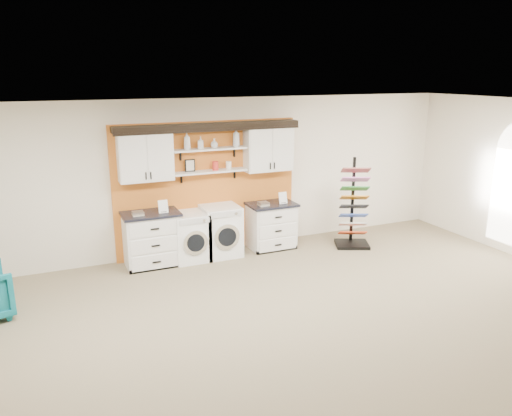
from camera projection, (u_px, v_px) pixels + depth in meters
name	position (u px, v px, depth m)	size (l,w,h in m)	color
floor	(315.00, 356.00, 5.87)	(10.00, 10.00, 0.00)	#86775A
ceiling	(324.00, 115.00, 5.13)	(10.00, 10.00, 0.00)	white
wall_back	(207.00, 177.00, 9.04)	(10.00, 10.00, 0.00)	#EFE3CE
accent_panel	(208.00, 188.00, 9.06)	(3.40, 0.07, 2.40)	#C96A22
upper_cabinet_left	(145.00, 156.00, 8.30)	(0.90, 0.35, 0.84)	white
upper_cabinet_right	(268.00, 148.00, 9.16)	(0.90, 0.35, 0.84)	white
shelf_lower	(210.00, 171.00, 8.83)	(1.32, 0.28, 0.03)	white
shelf_upper	(210.00, 149.00, 8.72)	(1.32, 0.28, 0.03)	white
crown_molding	(209.00, 126.00, 8.63)	(3.30, 0.41, 0.13)	black
picture_frame	(190.00, 165.00, 8.70)	(0.18, 0.02, 0.22)	black
canister_red	(215.00, 166.00, 8.84)	(0.11, 0.11, 0.16)	red
canister_cream	(229.00, 165.00, 8.94)	(0.10, 0.10, 0.14)	silver
base_cabinet_left	(152.00, 239.00, 8.53)	(0.96, 0.66, 0.94)	white
base_cabinet_right	(271.00, 225.00, 9.41)	(0.89, 0.66, 0.87)	white
washer	(190.00, 236.00, 8.80)	(0.62, 0.71, 0.86)	white
dryer	(221.00, 231.00, 9.01)	(0.66, 0.71, 0.92)	white
sample_rack	(353.00, 219.00, 9.48)	(0.77, 0.72, 1.69)	black
soap_bottle_a	(187.00, 141.00, 8.53)	(0.11, 0.12, 0.30)	silver
soap_bottle_b	(201.00, 143.00, 8.63)	(0.09, 0.10, 0.21)	silver
soap_bottle_c	(214.00, 143.00, 8.73)	(0.13, 0.13, 0.16)	silver
soap_bottle_d	(236.00, 137.00, 8.87)	(0.13, 0.13, 0.33)	silver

